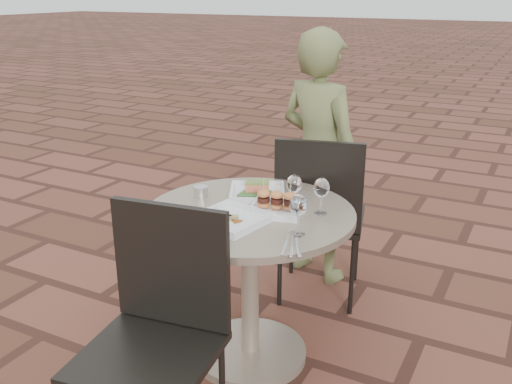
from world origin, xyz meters
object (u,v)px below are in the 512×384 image
at_px(cafe_table, 250,263).
at_px(plate_salmon, 257,191).
at_px(chair_far, 320,207).
at_px(plate_tuna, 231,218).
at_px(diner, 319,158).
at_px(plate_sliders, 277,204).
at_px(chair_near, 159,317).

xyz_separation_m(cafe_table, plate_salmon, (-0.06, 0.18, 0.27)).
height_order(chair_far, plate_tuna, chair_far).
bearing_deg(plate_tuna, plate_salmon, 98.61).
bearing_deg(cafe_table, diner, 92.98).
distance_m(diner, plate_salmon, 0.74).
height_order(plate_salmon, plate_sliders, plate_sliders).
distance_m(chair_near, plate_tuna, 0.52).
bearing_deg(plate_sliders, chair_far, 91.87).
bearing_deg(plate_tuna, cafe_table, 86.05).
height_order(diner, plate_sliders, diner).
relative_size(plate_sliders, plate_tuna, 0.85).
bearing_deg(cafe_table, chair_far, 82.01).
bearing_deg(plate_tuna, chair_near, -91.59).
distance_m(chair_far, plate_tuna, 0.79).
bearing_deg(plate_salmon, plate_tuna, -81.39).
xyz_separation_m(plate_salmon, plate_sliders, (0.16, -0.14, 0.01)).
bearing_deg(chair_near, chair_far, 77.10).
relative_size(chair_far, plate_salmon, 2.81).
xyz_separation_m(cafe_table, diner, (-0.05, 0.92, 0.23)).
relative_size(chair_far, plate_sliders, 3.55).
xyz_separation_m(chair_far, diner, (-0.13, 0.31, 0.17)).
bearing_deg(plate_tuna, plate_sliders, 59.27).
height_order(plate_salmon, plate_tuna, plate_salmon).
relative_size(chair_near, plate_sliders, 3.55).
distance_m(chair_far, chair_near, 1.24).
xyz_separation_m(plate_salmon, plate_tuna, (0.05, -0.33, -0.00)).
bearing_deg(plate_tuna, diner, 92.03).
bearing_deg(plate_sliders, chair_near, -100.77).
distance_m(chair_far, diner, 0.38).
height_order(chair_near, plate_tuna, chair_near).
height_order(diner, plate_salmon, diner).
xyz_separation_m(diner, plate_sliders, (0.15, -0.87, 0.04)).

